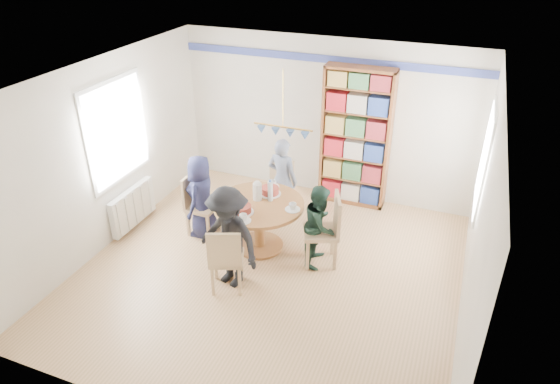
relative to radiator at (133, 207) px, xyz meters
The scene contains 14 objects.
ground 2.46m from the radiator, ahead, with size 5.00×5.00×0.00m, color tan.
room_shell 2.58m from the radiator, 14.73° to the left, with size 5.00×5.00×5.00m.
radiator is the anchor object (origin of this frame).
dining_table 2.07m from the radiator, ahead, with size 1.30×1.30×0.75m.
chair_left 1.07m from the radiator, 13.39° to the left, with size 0.43×0.43×0.96m.
chair_right 3.09m from the radiator, ahead, with size 0.60×0.60×1.05m.
chair_far 2.34m from the radiator, 31.33° to the left, with size 0.47×0.47×0.91m.
chair_near 2.23m from the radiator, 22.79° to the right, with size 0.55×0.55×0.96m.
person_left 1.17m from the radiator, 11.38° to the left, with size 0.63×0.41×1.30m, color #1C1E3E.
person_right 2.99m from the radiator, ahead, with size 0.58×0.45×1.20m, color #172E23.
person_far 2.37m from the radiator, 27.84° to the left, with size 0.50×0.33×1.38m, color gray.
person_near 2.17m from the radiator, 18.94° to the right, with size 0.92×0.53×1.43m, color black.
bookshelf 3.70m from the radiator, 34.41° to the left, with size 1.11×0.33×2.33m.
tableware 2.09m from the radiator, ahead, with size 1.24×1.24×0.33m.
Camera 1 is at (2.13, -5.08, 4.31)m, focal length 32.00 mm.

